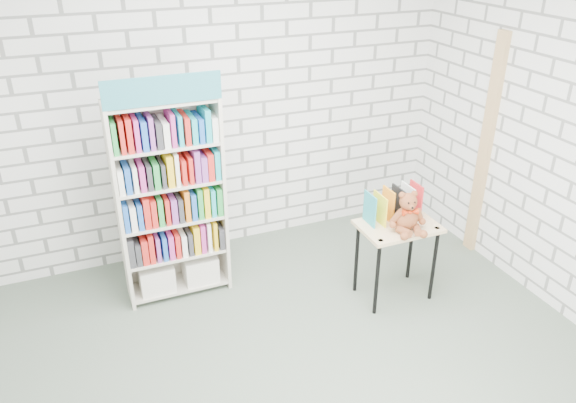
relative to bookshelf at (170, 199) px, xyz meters
name	(u,v)px	position (x,y,z in m)	size (l,w,h in m)	color
ground	(303,372)	(0.59, -1.36, -0.88)	(4.50, 4.50, 0.00)	#505D4F
room_shell	(306,139)	(0.59, -1.36, 0.90)	(4.52, 4.02, 2.81)	silver
bookshelf	(170,199)	(0.00, 0.00, 0.00)	(0.86, 0.33, 1.93)	beige
display_table	(397,235)	(1.69, -0.79, -0.29)	(0.65, 0.45, 0.69)	#D2B17E
table_books	(393,205)	(1.69, -0.68, -0.06)	(0.45, 0.20, 0.27)	teal
teddy_bear	(408,215)	(1.70, -0.89, -0.06)	(0.30, 0.29, 0.33)	brown
door_trim	(485,149)	(2.82, -0.41, 0.17)	(0.05, 0.12, 2.10)	tan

